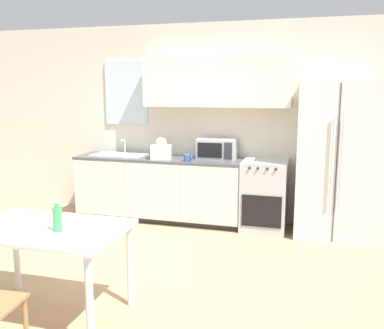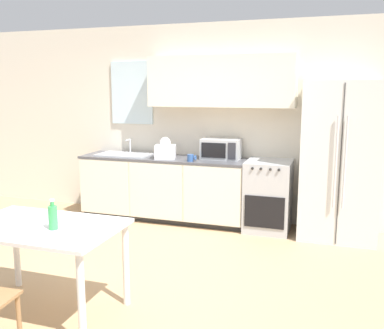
{
  "view_description": "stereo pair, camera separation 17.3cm",
  "coord_description": "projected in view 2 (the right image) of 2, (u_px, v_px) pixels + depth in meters",
  "views": [
    {
      "loc": [
        1.5,
        -3.63,
        1.82
      ],
      "look_at": [
        0.31,
        0.54,
        1.05
      ],
      "focal_mm": 40.0,
      "sensor_mm": 36.0,
      "label": 1
    },
    {
      "loc": [
        1.66,
        -3.58,
        1.82
      ],
      "look_at": [
        0.31,
        0.54,
        1.05
      ],
      "focal_mm": 40.0,
      "sensor_mm": 36.0,
      "label": 2
    }
  ],
  "objects": [
    {
      "name": "kitchen_counter",
      "position": [
        164.0,
        188.0,
        6.0
      ],
      "size": [
        2.35,
        0.63,
        0.88
      ],
      "color": "#333333",
      "rests_on": "ground_plane"
    },
    {
      "name": "drink_bottle",
      "position": [
        53.0,
        217.0,
        3.28
      ],
      "size": [
        0.07,
        0.07,
        0.24
      ],
      "color": "#3FB259",
      "rests_on": "dining_table"
    },
    {
      "name": "grocery_bag_0",
      "position": [
        165.0,
        150.0,
        5.79
      ],
      "size": [
        0.32,
        0.29,
        0.29
      ],
      "rotation": [
        0.0,
        0.0,
        0.26
      ],
      "color": "white",
      "rests_on": "kitchen_counter"
    },
    {
      "name": "wall_back",
      "position": [
        209.0,
        115.0,
        5.93
      ],
      "size": [
        12.0,
        0.38,
        2.7
      ],
      "color": "beige",
      "rests_on": "ground_plane"
    },
    {
      "name": "dining_table",
      "position": [
        42.0,
        237.0,
        3.41
      ],
      "size": [
        1.25,
        0.8,
        0.75
      ],
      "color": "white",
      "rests_on": "ground_plane"
    },
    {
      "name": "refrigerator",
      "position": [
        340.0,
        161.0,
        5.17
      ],
      "size": [
        0.9,
        0.71,
        1.92
      ],
      "color": "silver",
      "rests_on": "ground_plane"
    },
    {
      "name": "coffee_mug",
      "position": [
        191.0,
        158.0,
        5.58
      ],
      "size": [
        0.12,
        0.09,
        0.09
      ],
      "color": "#335999",
      "rests_on": "kitchen_counter"
    },
    {
      "name": "microwave",
      "position": [
        221.0,
        149.0,
        5.75
      ],
      "size": [
        0.51,
        0.34,
        0.27
      ],
      "color": "#B7BABC",
      "rests_on": "kitchen_counter"
    },
    {
      "name": "ground_plane",
      "position": [
        145.0,
        277.0,
        4.18
      ],
      "size": [
        12.0,
        12.0,
        0.0
      ],
      "primitive_type": "plane",
      "color": "tan"
    },
    {
      "name": "oven_range",
      "position": [
        268.0,
        196.0,
        5.54
      ],
      "size": [
        0.57,
        0.64,
        0.91
      ],
      "color": "#B7BABC",
      "rests_on": "ground_plane"
    },
    {
      "name": "kitchen_sink",
      "position": [
        125.0,
        154.0,
        6.11
      ],
      "size": [
        0.75,
        0.46,
        0.21
      ],
      "color": "#B7BABC",
      "rests_on": "kitchen_counter"
    }
  ]
}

